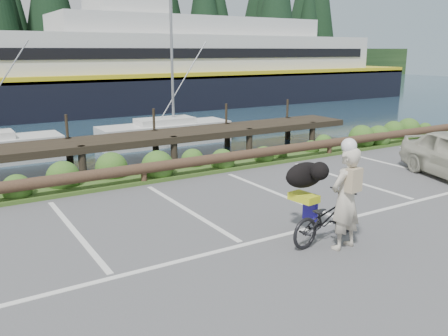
% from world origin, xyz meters
% --- Properties ---
extents(ground, '(72.00, 72.00, 0.00)m').
position_xyz_m(ground, '(0.00, 0.00, 0.00)').
color(ground, '#4C4C4F').
extents(vegetation_strip, '(34.00, 1.60, 0.10)m').
position_xyz_m(vegetation_strip, '(0.00, 5.30, 0.05)').
color(vegetation_strip, '#3D5B21').
rests_on(vegetation_strip, ground).
extents(log_rail, '(32.00, 0.30, 0.60)m').
position_xyz_m(log_rail, '(0.00, 4.60, 0.00)').
color(log_rail, '#443021').
rests_on(log_rail, ground).
extents(bicycle, '(1.89, 0.86, 0.96)m').
position_xyz_m(bicycle, '(1.45, -1.07, 0.48)').
color(bicycle, black).
rests_on(bicycle, ground).
extents(cyclist, '(0.76, 0.55, 1.95)m').
position_xyz_m(cyclist, '(1.50, -1.49, 0.97)').
color(cyclist, beige).
rests_on(cyclist, ground).
extents(dog, '(0.54, 0.94, 0.52)m').
position_xyz_m(dog, '(1.37, -0.48, 1.22)').
color(dog, black).
rests_on(dog, bicycle).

